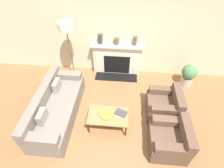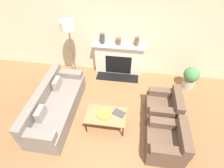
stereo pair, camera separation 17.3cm
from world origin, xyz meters
name	(u,v)px [view 1 (the left image)]	position (x,y,z in m)	size (l,w,h in m)	color
ground_plane	(114,135)	(0.00, 0.00, 0.00)	(18.00, 18.00, 0.00)	brown
wall_back	(122,29)	(0.00, 2.49, 1.45)	(18.00, 0.06, 2.90)	beige
fireplace	(117,60)	(-0.11, 2.35, 0.50)	(1.59, 0.59, 1.02)	beige
couch	(56,108)	(-1.48, 0.44, 0.30)	(0.86, 2.18, 0.77)	slate
armchair_near	(170,140)	(1.19, -0.17, 0.29)	(0.78, 0.82, 0.74)	brown
armchair_far	(165,105)	(1.19, 0.77, 0.29)	(0.78, 0.82, 0.74)	brown
coffee_table	(108,116)	(-0.17, 0.27, 0.36)	(0.93, 0.57, 0.40)	olive
bowl	(106,114)	(-0.20, 0.27, 0.43)	(0.31, 0.31, 0.05)	gold
book	(121,113)	(0.12, 0.35, 0.41)	(0.32, 0.27, 0.02)	#38383D
floor_lamp	(67,34)	(-1.40, 1.91, 1.53)	(0.40, 0.40, 1.85)	brown
mantel_vase_left	(100,39)	(-0.61, 2.36, 1.17)	(0.14, 0.14, 0.30)	#3D383D
mantel_vase_center_left	(117,41)	(-0.14, 2.36, 1.13)	(0.15, 0.15, 0.21)	brown
mantel_vase_center_right	(135,41)	(0.39, 2.36, 1.16)	(0.12, 0.12, 0.27)	brown
potted_plant	(189,74)	(2.02, 1.96, 0.38)	(0.44, 0.44, 0.69)	#B2A899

